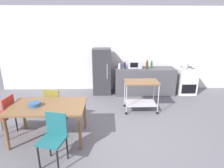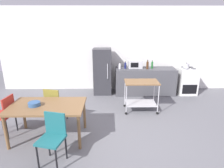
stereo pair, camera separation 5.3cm
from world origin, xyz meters
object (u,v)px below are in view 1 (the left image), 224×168
(refrigerator, at_px, (102,71))
(bottle_soda, at_px, (147,65))
(bottle_hot_sauce, at_px, (125,66))
(bottle_vinegar, at_px, (152,65))
(kettle, at_px, (186,66))
(chair_teal, at_px, (54,136))
(stove_oven, at_px, (186,81))
(dining_table, at_px, (48,109))
(microwave, at_px, (135,64))
(kitchen_cart, at_px, (141,91))
(fruit_bowl, at_px, (35,104))
(chair_olive, at_px, (55,103))
(chair_red, at_px, (5,114))
(bottle_olive_oil, at_px, (119,66))

(refrigerator, relative_size, bottle_soda, 5.18)
(bottle_hot_sauce, distance_m, bottle_vinegar, 0.89)
(kettle, bearing_deg, refrigerator, 176.30)
(chair_teal, xyz_separation_m, stove_oven, (3.62, 3.38, -0.07))
(dining_table, bearing_deg, microwave, 51.93)
(chair_teal, height_order, kitchen_cart, chair_teal)
(stove_oven, height_order, bottle_soda, bottle_soda)
(dining_table, height_order, kitchen_cart, kitchen_cart)
(fruit_bowl, height_order, kettle, kettle)
(chair_olive, relative_size, refrigerator, 0.57)
(chair_teal, relative_size, fruit_bowl, 3.78)
(refrigerator, relative_size, fruit_bowl, 6.58)
(chair_teal, distance_m, refrigerator, 3.55)
(kitchen_cart, bearing_deg, refrigerator, 127.51)
(chair_red, height_order, chair_olive, same)
(dining_table, relative_size, chair_red, 1.69)
(bottle_hot_sauce, bearing_deg, bottle_vinegar, 0.07)
(stove_oven, distance_m, bottle_olive_oil, 2.38)
(chair_red, bearing_deg, refrigerator, 148.28)
(bottle_vinegar, bearing_deg, fruit_bowl, -137.90)
(refrigerator, xyz_separation_m, bottle_soda, (1.49, -0.19, 0.25))
(bottle_hot_sauce, relative_size, kettle, 0.98)
(stove_oven, xyz_separation_m, bottle_soda, (-1.41, -0.11, 0.58))
(dining_table, bearing_deg, chair_olive, 94.01)
(kitchen_cart, bearing_deg, stove_oven, 36.97)
(chair_red, bearing_deg, chair_teal, 61.23)
(kitchen_cart, xyz_separation_m, kettle, (1.68, 1.26, 0.43))
(kitchen_cart, distance_m, bottle_olive_oil, 1.43)
(kitchen_cart, relative_size, fruit_bowl, 3.86)
(chair_red, height_order, refrigerator, refrigerator)
(refrigerator, xyz_separation_m, microwave, (1.11, -0.01, 0.25))
(microwave, xyz_separation_m, bottle_soda, (0.38, -0.18, -0.00))
(chair_teal, bearing_deg, bottle_olive_oil, 82.43)
(stove_oven, xyz_separation_m, bottle_olive_oil, (-2.32, -0.09, 0.54))
(dining_table, distance_m, chair_red, 0.97)
(bottle_vinegar, height_order, fruit_bowl, bottle_vinegar)
(bottle_soda, bearing_deg, bottle_olive_oil, 178.75)
(dining_table, height_order, stove_oven, stove_oven)
(bottle_vinegar, bearing_deg, bottle_olive_oil, -177.09)
(bottle_hot_sauce, bearing_deg, bottle_soda, -5.83)
(refrigerator, xyz_separation_m, bottle_vinegar, (1.66, -0.12, 0.24))
(microwave, bearing_deg, bottle_vinegar, -11.10)
(refrigerator, distance_m, bottle_olive_oil, 0.64)
(bottle_hot_sauce, relative_size, bottle_soda, 0.78)
(chair_teal, relative_size, chair_olive, 1.00)
(chair_red, xyz_separation_m, kitchen_cart, (3.08, 1.17, 0.05))
(microwave, distance_m, bottle_soda, 0.42)
(chair_red, relative_size, stove_oven, 0.97)
(chair_teal, xyz_separation_m, bottle_soda, (2.21, 3.27, 0.51))
(kitchen_cart, distance_m, microwave, 1.50)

